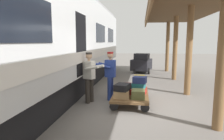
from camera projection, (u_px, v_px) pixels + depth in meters
The scene contains 17 objects.
ground_plane at pixel (139, 105), 6.62m from camera, with size 60.00×60.00×0.00m, color slate.
platform_canopy at pixel (202, 0), 5.92m from camera, with size 3.20×16.94×3.56m.
train_car at pixel (38, 42), 6.82m from camera, with size 3.02×18.60×4.00m.
luggage_cart at pixel (131, 94), 6.84m from camera, with size 1.18×2.18×0.33m.
suitcase_burgundy_valise at pixel (123, 89), 6.85m from camera, with size 0.52×0.61×0.27m, color maroon.
suitcase_orange_carryall at pixel (139, 85), 7.36m from camera, with size 0.46×0.49×0.29m, color #CC6B23.
suitcase_red_plastic at pixel (139, 91), 6.78m from camera, with size 0.48×0.59×0.17m, color #AD231E.
suitcase_olive_duffel at pixel (138, 94), 6.19m from camera, with size 0.40×0.46×0.26m, color brown.
suitcase_maroon_trunk at pixel (125, 86), 7.44m from camera, with size 0.46×0.62×0.18m, color maroon.
suitcase_tan_vintage at pixel (121, 94), 6.26m from camera, with size 0.46×0.45×0.24m, color tan.
suitcase_yellow_case at pixel (139, 79), 7.33m from camera, with size 0.36×0.38×0.22m, color gold.
suitcase_black_hardshell at pixel (122, 87), 6.21m from camera, with size 0.40×0.52×0.20m, color black.
suitcase_teal_softside at pixel (139, 86), 6.75m from camera, with size 0.40×0.41×0.20m, color #1E666B.
suitcase_navy_fabric at pixel (140, 80), 6.68m from camera, with size 0.42×0.37×0.22m, color navy.
porter_in_overalls at pixel (110, 74), 7.14m from camera, with size 0.69×0.47×1.70m.
porter_by_door at pixel (90, 76), 6.77m from camera, with size 0.74×0.59×1.70m.
baggage_tug at pixel (142, 63), 13.46m from camera, with size 1.47×1.91×1.30m.
Camera 1 is at (-0.02, 6.46, 2.05)m, focal length 32.44 mm.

